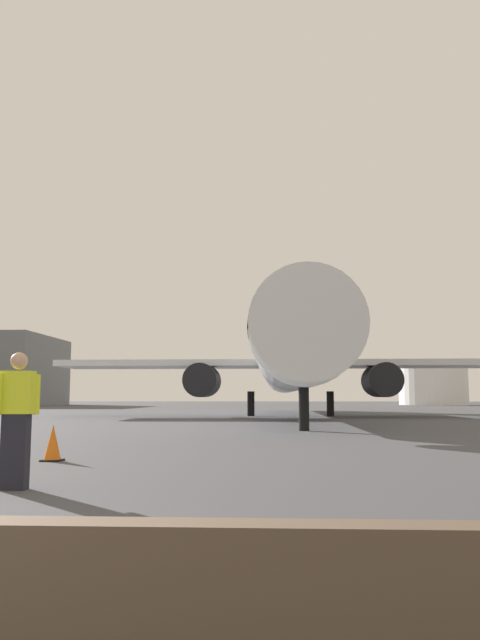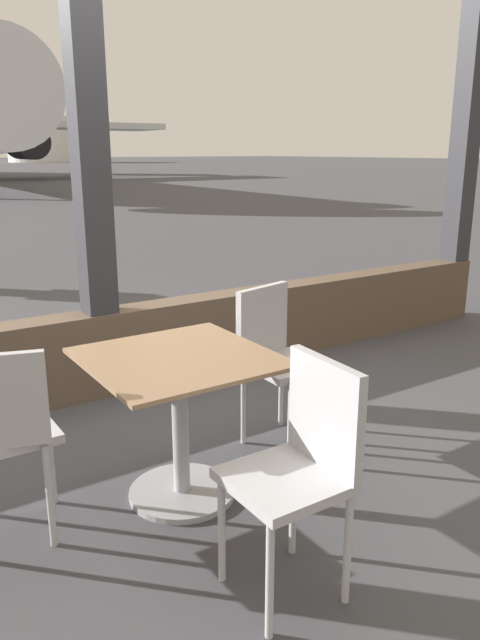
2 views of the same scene
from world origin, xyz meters
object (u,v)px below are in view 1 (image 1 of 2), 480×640
airplane (291,359)px  fuel_storage_tank (433,383)px  ground_crew_worker (17,418)px  traffic_cone (53,444)px

airplane → fuel_storage_tank: size_ratio=3.92×
airplane → fuel_storage_tank: bearing=68.1°
ground_crew_worker → traffic_cone: 3.67m
ground_crew_worker → fuel_storage_tank: 86.48m
airplane → traffic_cone: (-5.12, -25.23, -3.06)m
traffic_cone → airplane: bearing=78.5°
traffic_cone → fuel_storage_tank: (26.72, 78.92, 2.81)m
ground_crew_worker → traffic_cone: size_ratio=2.64×
traffic_cone → ground_crew_worker: bearing=-77.9°
airplane → traffic_cone: airplane is taller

